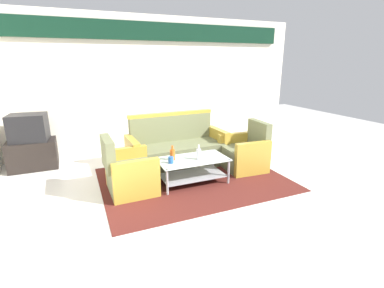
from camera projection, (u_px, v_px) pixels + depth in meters
name	position (u px, v px, depth m)	size (l,w,h in m)	color
ground_plane	(229.00, 203.00, 3.88)	(14.00, 14.00, 0.00)	silver
wall_back	(161.00, 80.00, 6.15)	(6.52, 0.19, 2.80)	silver
rug	(193.00, 179.00, 4.65)	(2.93, 2.21, 0.01)	#511E19
couch	(177.00, 150.00, 5.18)	(1.82, 0.80, 0.96)	#6B704C
armchair_left	(129.00, 173.00, 4.15)	(0.72, 0.78, 0.85)	#6B704C
armchair_right	(245.00, 153.00, 5.05)	(0.74, 0.79, 0.85)	#6B704C
coffee_table	(193.00, 167.00, 4.45)	(1.10, 0.60, 0.40)	silver
bottle_orange	(172.00, 155.00, 4.34)	(0.08, 0.08, 0.23)	#D85919
bottle_clear	(199.00, 154.00, 4.36)	(0.08, 0.08, 0.24)	silver
cup	(171.00, 160.00, 4.21)	(0.08, 0.08, 0.10)	#2659A5
tv_stand	(33.00, 155.00, 5.07)	(0.80, 0.50, 0.52)	black
television	(28.00, 128.00, 4.93)	(0.64, 0.51, 0.48)	black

